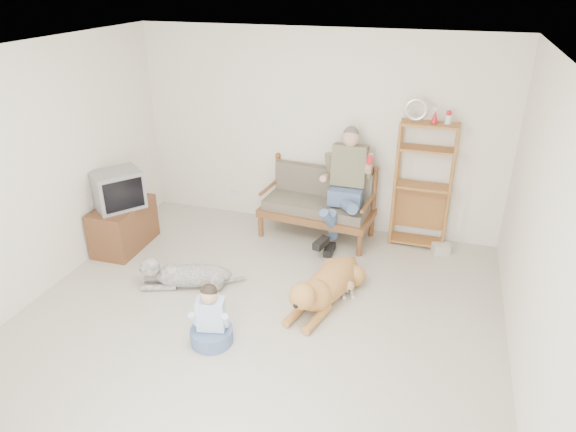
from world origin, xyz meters
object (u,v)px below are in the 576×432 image
(tv_stand, at_px, (123,226))
(golden_retriever, at_px, (325,286))
(etagere, at_px, (423,184))
(loveseat, at_px, (318,202))

(tv_stand, relative_size, golden_retriever, 0.57)
(etagere, distance_m, tv_stand, 3.92)
(etagere, bearing_deg, golden_retriever, -116.88)
(etagere, relative_size, golden_retriever, 1.21)
(loveseat, xyz_separation_m, golden_retriever, (0.48, -1.56, -0.28))
(tv_stand, bearing_deg, golden_retriever, -10.23)
(tv_stand, distance_m, golden_retriever, 2.86)
(etagere, bearing_deg, loveseat, -174.39)
(loveseat, distance_m, golden_retriever, 1.65)
(loveseat, height_order, tv_stand, loveseat)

